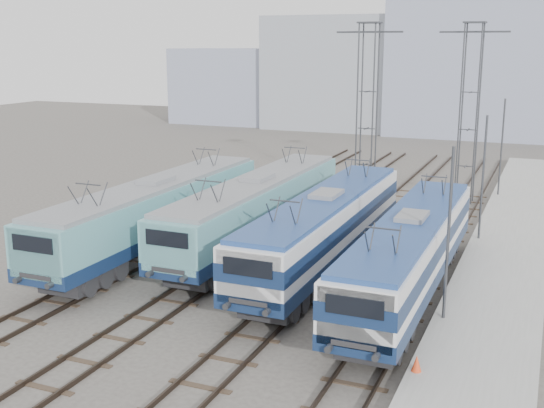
{
  "coord_description": "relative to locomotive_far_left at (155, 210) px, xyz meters",
  "views": [
    {
      "loc": [
        12.01,
        -23.34,
        10.66
      ],
      "look_at": [
        -0.71,
        7.0,
        2.89
      ],
      "focal_mm": 45.0,
      "sensor_mm": 36.0,
      "label": 1
    }
  ],
  "objects": [
    {
      "name": "mast_rear",
      "position": [
        15.35,
        20.24,
        1.23
      ],
      "size": [
        0.12,
        0.12,
        7.0
      ],
      "primitive_type": "cylinder",
      "color": "#3F4247",
      "rests_on": "ground"
    },
    {
      "name": "locomotive_center_right",
      "position": [
        9.0,
        0.66,
        0.0
      ],
      "size": [
        2.82,
        17.81,
        3.35
      ],
      "color": "#13264B",
      "rests_on": "ground"
    },
    {
      "name": "platform",
      "position": [
        16.95,
        2.24,
        -2.12
      ],
      "size": [
        4.0,
        70.0,
        0.3
      ],
      "primitive_type": "cube",
      "color": "#9E9E99",
      "rests_on": "ground"
    },
    {
      "name": "building_west",
      "position": [
        -7.25,
        56.24,
        4.73
      ],
      "size": [
        18.0,
        12.0,
        14.0
      ],
      "primitive_type": "cube",
      "color": "#959BA6",
      "rests_on": "ground"
    },
    {
      "name": "locomotive_center_left",
      "position": [
        4.5,
        2.71,
        -0.01
      ],
      "size": [
        2.88,
        18.2,
        3.42
      ],
      "color": "#13264B",
      "rests_on": "ground"
    },
    {
      "name": "mast_mid",
      "position": [
        15.35,
        8.24,
        1.23
      ],
      "size": [
        0.12,
        0.12,
        7.0
      ],
      "primitive_type": "cylinder",
      "color": "#3F4247",
      "rests_on": "ground"
    },
    {
      "name": "ground",
      "position": [
        6.75,
        -5.76,
        -2.27
      ],
      "size": [
        160.0,
        160.0,
        0.0
      ],
      "primitive_type": "plane",
      "color": "#514C47"
    },
    {
      "name": "building_center",
      "position": [
        10.75,
        56.24,
        6.73
      ],
      "size": [
        22.0,
        14.0,
        18.0
      ],
      "primitive_type": "cube",
      "color": "#9097B1",
      "rests_on": "ground"
    },
    {
      "name": "catenary_tower_west",
      "position": [
        6.75,
        16.24,
        4.37
      ],
      "size": [
        4.5,
        1.2,
        12.0
      ],
      "color": "#3F4247",
      "rests_on": "ground"
    },
    {
      "name": "building_far_west",
      "position": [
        -23.25,
        56.24,
        2.73
      ],
      "size": [
        14.0,
        10.0,
        10.0
      ],
      "primitive_type": "cube",
      "color": "#9097B1",
      "rests_on": "ground"
    },
    {
      "name": "locomotive_far_right",
      "position": [
        13.5,
        -1.53,
        -0.07
      ],
      "size": [
        2.72,
        17.19,
        3.23
      ],
      "color": "#13264B",
      "rests_on": "ground"
    },
    {
      "name": "mast_front",
      "position": [
        15.35,
        -3.76,
        1.23
      ],
      "size": [
        0.12,
        0.12,
        7.0
      ],
      "primitive_type": "cylinder",
      "color": "#3F4247",
      "rests_on": "ground"
    },
    {
      "name": "catenary_tower_east",
      "position": [
        13.25,
        18.24,
        4.37
      ],
      "size": [
        4.5,
        1.2,
        12.0
      ],
      "color": "#3F4247",
      "rests_on": "ground"
    },
    {
      "name": "safety_cone",
      "position": [
        15.25,
        -8.62,
        -1.7
      ],
      "size": [
        0.33,
        0.33,
        0.55
      ],
      "primitive_type": "cone",
      "color": "#E8471E",
      "rests_on": "platform"
    },
    {
      "name": "locomotive_far_left",
      "position": [
        0.0,
        0.0,
        0.0
      ],
      "size": [
        2.89,
        18.26,
        3.44
      ],
      "color": "#13264B",
      "rests_on": "ground"
    }
  ]
}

